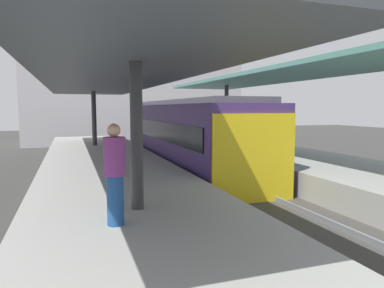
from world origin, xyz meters
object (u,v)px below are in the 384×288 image
object	(u,v)px
platform_bench	(271,145)
passenger_near_bench	(115,173)
commuter_train	(184,135)
platform_sign	(243,115)

from	to	relation	value
platform_bench	passenger_near_bench	xyz separation A→B (m)	(-7.01, -6.59, 0.42)
commuter_train	platform_bench	world-z (taller)	commuter_train
commuter_train	platform_sign	distance (m)	3.03
platform_bench	platform_sign	bearing A→B (deg)	86.46
commuter_train	passenger_near_bench	size ratio (longest dim) A/B	7.91
commuter_train	platform_bench	bearing A→B (deg)	-49.92
platform_sign	commuter_train	bearing A→B (deg)	172.80
passenger_near_bench	platform_sign	bearing A→B (deg)	52.66
commuter_train	platform_sign	bearing A→B (deg)	-7.20
platform_bench	passenger_near_bench	size ratio (longest dim) A/B	0.82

